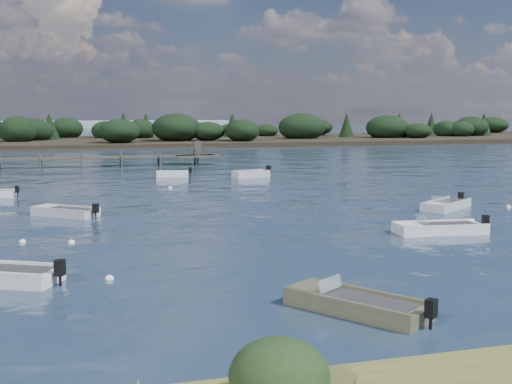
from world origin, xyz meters
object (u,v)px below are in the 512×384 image
object	(u,v)px
tender_far_white	(172,175)
dinghy_mid_grey	(65,214)
dinghy_mid_white_a	(440,230)
dinghy_extra_a	(2,278)
dinghy_mid_white_b	(446,207)
dinghy_near_olive	(356,307)
tender_far_grey_b	(251,175)

from	to	relation	value
tender_far_white	dinghy_mid_grey	world-z (taller)	tender_far_white
dinghy_mid_white_a	tender_far_white	world-z (taller)	dinghy_mid_white_a
dinghy_extra_a	dinghy_mid_white_a	bearing A→B (deg)	11.22
dinghy_mid_white_b	dinghy_near_olive	size ratio (longest dim) A/B	0.95
dinghy_near_olive	dinghy_mid_grey	bearing A→B (deg)	112.48
dinghy_mid_white_b	dinghy_mid_grey	size ratio (longest dim) A/B	1.09
dinghy_mid_white_b	dinghy_mid_grey	xyz separation A→B (m)	(-23.02, 3.61, -0.00)
dinghy_mid_white_a	dinghy_mid_white_b	bearing A→B (deg)	55.72
dinghy_near_olive	dinghy_mid_white_b	bearing A→B (deg)	51.14
dinghy_mid_white_a	dinghy_near_olive	distance (m)	14.20
dinghy_extra_a	dinghy_near_olive	xyz separation A→B (m)	(10.80, -6.61, -0.01)
tender_far_grey_b	dinghy_mid_white_b	bearing A→B (deg)	-72.96
tender_far_white	dinghy_mid_grey	bearing A→B (deg)	-114.23
dinghy_mid_white_b	dinghy_mid_white_a	bearing A→B (deg)	-124.28
dinghy_mid_white_a	dinghy_extra_a	size ratio (longest dim) A/B	1.11
dinghy_mid_white_a	tender_far_grey_b	bearing A→B (deg)	93.81
dinghy_extra_a	dinghy_mid_grey	bearing A→B (deg)	82.22
dinghy_mid_white_b	tender_far_grey_b	world-z (taller)	tender_far_grey_b
tender_far_white	dinghy_mid_white_a	bearing A→B (deg)	-74.23
dinghy_mid_white_b	tender_far_grey_b	distance (m)	22.93
dinghy_mid_white_b	dinghy_extra_a	size ratio (longest dim) A/B	0.98
tender_far_white	dinghy_near_olive	bearing A→B (deg)	-90.75
dinghy_mid_white_a	tender_far_white	bearing A→B (deg)	105.77
dinghy_extra_a	dinghy_near_olive	bearing A→B (deg)	-31.46
dinghy_extra_a	dinghy_near_olive	world-z (taller)	dinghy_extra_a
dinghy_mid_white_a	tender_far_grey_b	world-z (taller)	tender_far_grey_b
dinghy_extra_a	tender_far_grey_b	size ratio (longest dim) A/B	1.13
dinghy_mid_grey	dinghy_near_olive	size ratio (longest dim) A/B	0.88
tender_far_white	dinghy_mid_grey	distance (m)	22.79
dinghy_mid_white_b	dinghy_near_olive	bearing A→B (deg)	-128.86
dinghy_extra_a	tender_far_grey_b	distance (m)	37.71
dinghy_extra_a	tender_far_grey_b	world-z (taller)	tender_far_grey_b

